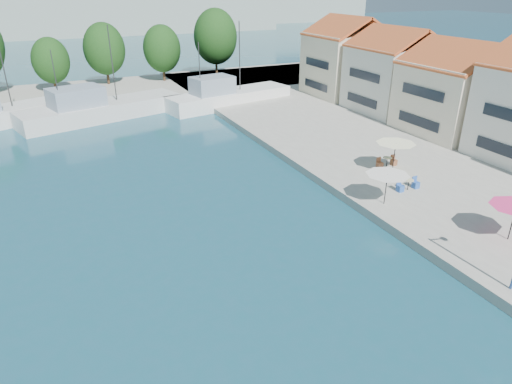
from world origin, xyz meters
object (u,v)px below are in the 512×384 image
umbrella_white (387,178)px  trawler_03 (99,110)px  umbrella_cream (395,146)px  trawler_04 (227,97)px

umbrella_white → trawler_03: bearing=113.9°
trawler_03 → umbrella_white: (13.92, -31.46, 1.36)m
umbrella_white → umbrella_cream: bearing=44.8°
trawler_03 → umbrella_cream: size_ratio=6.23×
trawler_03 → umbrella_cream: bearing=-72.3°
trawler_03 → trawler_04: size_ratio=1.13×
umbrella_white → umbrella_cream: 5.81m
trawler_04 → umbrella_cream: size_ratio=5.54×
trawler_03 → umbrella_cream: (18.04, -27.37, 1.64)m
trawler_03 → umbrella_white: bearing=-81.8°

